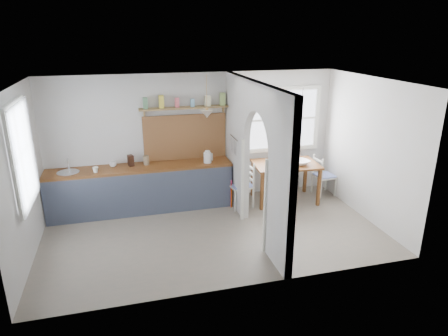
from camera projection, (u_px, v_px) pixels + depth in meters
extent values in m
cube|color=#746758|center=(214.00, 233.00, 6.98)|extent=(5.80, 3.20, 0.01)
cube|color=silver|center=(213.00, 82.00, 6.13)|extent=(5.80, 3.20, 0.01)
cube|color=silver|center=(195.00, 138.00, 8.02)|extent=(5.80, 0.01, 2.60)
cube|color=silver|center=(243.00, 200.00, 5.09)|extent=(5.80, 0.01, 2.60)
cube|color=silver|center=(22.00, 178.00, 5.85)|extent=(0.01, 3.20, 2.60)
cube|color=silver|center=(368.00, 150.00, 7.26)|extent=(0.01, 3.20, 2.60)
cube|color=silver|center=(281.00, 184.00, 5.63)|extent=(0.12, 0.80, 2.60)
cube|color=silver|center=(237.00, 144.00, 7.64)|extent=(0.12, 1.20, 2.60)
cube|color=silver|center=(259.00, 116.00, 6.29)|extent=(0.12, 1.20, 1.05)
cube|color=brown|center=(140.00, 168.00, 7.61)|extent=(3.50, 0.60, 0.05)
cube|color=#404654|center=(143.00, 195.00, 7.50)|extent=(3.50, 0.03, 0.85)
cube|color=black|center=(142.00, 189.00, 7.80)|extent=(3.46, 0.45, 0.85)
cylinder|color=silver|center=(68.00, 173.00, 7.29)|extent=(0.40, 0.40, 0.02)
cube|color=brown|center=(185.00, 137.00, 7.93)|extent=(1.65, 0.03, 0.90)
cube|color=olive|center=(185.00, 108.00, 7.66)|extent=(1.75, 0.20, 0.03)
cube|color=#3D6A45|center=(145.00, 104.00, 7.44)|extent=(0.09, 0.09, 0.18)
cube|color=gold|center=(161.00, 103.00, 7.51)|extent=(0.09, 0.09, 0.18)
cube|color=#BC4550|center=(177.00, 103.00, 7.59)|extent=(0.09, 0.09, 0.18)
cube|color=#669DBA|center=(192.00, 102.00, 7.66)|extent=(0.09, 0.09, 0.18)
cube|color=beige|center=(208.00, 101.00, 7.73)|extent=(0.09, 0.09, 0.18)
cube|color=#84A54F|center=(222.00, 101.00, 7.80)|extent=(0.09, 0.09, 0.18)
cone|color=beige|center=(207.00, 114.00, 7.45)|extent=(0.26, 0.26, 0.16)
cylinder|color=silver|center=(234.00, 138.00, 7.48)|extent=(0.02, 0.50, 0.02)
imported|color=white|center=(95.00, 170.00, 7.26)|extent=(0.14, 0.14, 0.10)
imported|color=silver|center=(113.00, 164.00, 7.57)|extent=(0.16, 0.16, 0.10)
cube|color=black|center=(131.00, 161.00, 7.61)|extent=(0.13, 0.15, 0.21)
cylinder|color=#826C4F|center=(146.00, 160.00, 7.68)|extent=(0.12, 0.12, 0.18)
cube|color=#CB3461|center=(231.00, 195.00, 7.91)|extent=(0.02, 0.03, 0.60)
cube|color=#DD5100|center=(231.00, 196.00, 7.91)|extent=(0.02, 0.03, 0.50)
imported|color=white|center=(301.00, 162.00, 8.01)|extent=(0.43, 0.43, 0.09)
imported|color=#577855|center=(282.00, 163.00, 7.94)|extent=(0.13, 0.13, 0.09)
cylinder|color=black|center=(271.00, 165.00, 7.95)|extent=(0.18, 0.18, 0.01)
imported|color=#452E57|center=(285.00, 156.00, 8.26)|extent=(0.22, 0.22, 0.18)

